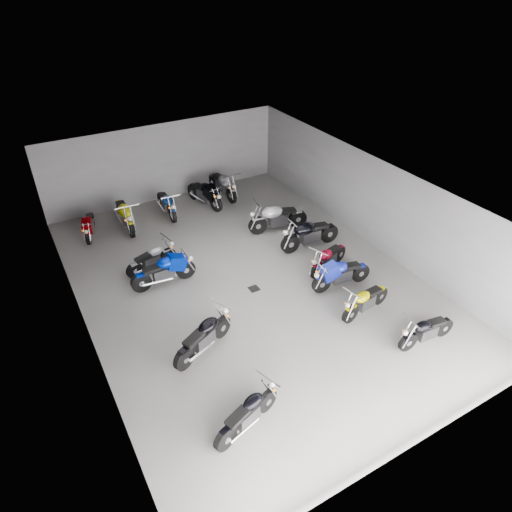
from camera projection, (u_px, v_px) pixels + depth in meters
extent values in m
plane|color=gray|center=(246.00, 281.00, 14.79)|extent=(14.00, 14.00, 0.00)
cube|color=gray|center=(165.00, 162.00, 18.93)|extent=(10.00, 0.10, 3.20)
cube|color=gray|center=(77.00, 289.00, 11.83)|extent=(0.10, 14.00, 3.20)
cube|color=gray|center=(371.00, 201.00, 15.96)|extent=(0.10, 14.00, 3.20)
cube|color=black|center=(245.00, 190.00, 12.99)|extent=(10.00, 14.00, 0.04)
cube|color=black|center=(254.00, 289.00, 14.43)|extent=(0.32, 0.32, 0.01)
cylinder|color=black|center=(267.00, 401.00, 10.50)|extent=(0.59, 0.29, 0.58)
cylinder|color=black|center=(225.00, 438.00, 9.69)|extent=(0.60, 0.31, 0.58)
cube|color=#2D2D30|center=(247.00, 416.00, 10.04)|extent=(0.65, 0.44, 0.37)
ellipsoid|color=black|center=(253.00, 402.00, 10.00)|extent=(0.70, 0.54, 0.33)
cube|color=black|center=(237.00, 417.00, 9.72)|extent=(0.61, 0.41, 0.17)
cylinder|color=black|center=(221.00, 327.00, 12.50)|extent=(0.64, 0.37, 0.64)
cylinder|color=black|center=(184.00, 359.00, 11.54)|extent=(0.65, 0.39, 0.64)
cube|color=#2D2D30|center=(203.00, 339.00, 11.97)|extent=(0.72, 0.53, 0.40)
ellipsoid|color=black|center=(208.00, 326.00, 11.94)|extent=(0.78, 0.64, 0.36)
cube|color=black|center=(194.00, 339.00, 11.60)|extent=(0.67, 0.50, 0.18)
cylinder|color=black|center=(186.00, 269.00, 14.75)|extent=(0.65, 0.15, 0.65)
cylinder|color=black|center=(141.00, 283.00, 14.17)|extent=(0.65, 0.17, 0.65)
cube|color=#2D2D30|center=(164.00, 273.00, 14.40)|extent=(0.67, 0.32, 0.41)
ellipsoid|color=#001B9E|center=(169.00, 263.00, 14.31)|extent=(0.70, 0.42, 0.37)
cube|color=black|center=(152.00, 269.00, 14.11)|extent=(0.62, 0.30, 0.18)
cylinder|color=black|center=(168.00, 256.00, 15.49)|extent=(0.58, 0.23, 0.56)
cylinder|color=black|center=(135.00, 270.00, 14.78)|extent=(0.58, 0.25, 0.56)
cube|color=#2D2D30|center=(151.00, 261.00, 15.08)|extent=(0.62, 0.38, 0.35)
ellipsoid|color=#ACACB3|center=(155.00, 251.00, 15.03)|extent=(0.66, 0.47, 0.32)
cube|color=black|center=(143.00, 258.00, 14.79)|extent=(0.58, 0.36, 0.16)
cylinder|color=black|center=(408.00, 342.00, 12.08)|extent=(0.57, 0.15, 0.57)
cylinder|color=black|center=(444.00, 327.00, 12.55)|extent=(0.57, 0.17, 0.57)
cube|color=#2D2D30|center=(427.00, 332.00, 12.27)|extent=(0.59, 0.30, 0.35)
ellipsoid|color=black|center=(423.00, 326.00, 12.04)|extent=(0.62, 0.39, 0.32)
cube|color=black|center=(437.00, 322.00, 12.24)|extent=(0.55, 0.28, 0.16)
cylinder|color=black|center=(350.00, 314.00, 13.00)|extent=(0.60, 0.21, 0.58)
cylinder|color=black|center=(380.00, 295.00, 13.69)|extent=(0.60, 0.23, 0.58)
cube|color=#2D2D30|center=(366.00, 302.00, 13.30)|extent=(0.63, 0.36, 0.36)
ellipsoid|color=#BDB400|center=(362.00, 297.00, 13.03)|extent=(0.67, 0.46, 0.33)
cube|color=black|center=(373.00, 291.00, 13.30)|extent=(0.59, 0.34, 0.17)
cylinder|color=black|center=(321.00, 284.00, 14.14)|extent=(0.64, 0.19, 0.63)
cylinder|color=black|center=(360.00, 273.00, 14.61)|extent=(0.65, 0.21, 0.63)
cube|color=#2D2D30|center=(341.00, 276.00, 14.32)|extent=(0.67, 0.36, 0.40)
ellipsoid|color=#1827AF|center=(336.00, 269.00, 14.07)|extent=(0.71, 0.46, 0.36)
cube|color=black|center=(351.00, 266.00, 14.27)|extent=(0.63, 0.34, 0.18)
cylinder|color=black|center=(317.00, 271.00, 14.75)|extent=(0.59, 0.30, 0.59)
cylinder|color=black|center=(339.00, 253.00, 15.58)|extent=(0.60, 0.32, 0.59)
cube|color=#2D2D30|center=(329.00, 260.00, 15.11)|extent=(0.65, 0.45, 0.37)
ellipsoid|color=maroon|center=(326.00, 255.00, 14.83)|extent=(0.71, 0.55, 0.33)
cube|color=black|center=(334.00, 249.00, 15.15)|extent=(0.61, 0.42, 0.17)
cylinder|color=black|center=(290.00, 244.00, 15.97)|extent=(0.72, 0.19, 0.71)
cylinder|color=black|center=(329.00, 233.00, 16.56)|extent=(0.72, 0.21, 0.71)
cube|color=#2D2D30|center=(310.00, 236.00, 16.21)|extent=(0.74, 0.38, 0.44)
ellipsoid|color=black|center=(305.00, 229.00, 15.92)|extent=(0.78, 0.49, 0.40)
cube|color=black|center=(319.00, 226.00, 16.16)|extent=(0.70, 0.35, 0.20)
cylinder|color=black|center=(258.00, 225.00, 17.03)|extent=(0.73, 0.27, 0.71)
cylinder|color=black|center=(297.00, 219.00, 17.47)|extent=(0.73, 0.30, 0.71)
cube|color=#2D2D30|center=(278.00, 219.00, 17.19)|extent=(0.77, 0.46, 0.45)
ellipsoid|color=#9B9A9E|center=(272.00, 212.00, 16.92)|extent=(0.83, 0.58, 0.40)
cube|color=black|center=(287.00, 211.00, 17.11)|extent=(0.72, 0.43, 0.20)
cylinder|color=black|center=(89.00, 237.00, 16.47)|extent=(0.28, 0.57, 0.56)
cylinder|color=black|center=(92.00, 220.00, 17.51)|extent=(0.30, 0.58, 0.56)
cube|color=#2D2D30|center=(90.00, 227.00, 16.94)|extent=(0.43, 0.63, 0.35)
ellipsoid|color=#830407|center=(88.00, 223.00, 16.62)|extent=(0.52, 0.68, 0.32)
cube|color=black|center=(89.00, 217.00, 17.03)|extent=(0.40, 0.59, 0.16)
cylinder|color=black|center=(131.00, 228.00, 16.85)|extent=(0.18, 0.72, 0.72)
cylinder|color=black|center=(120.00, 210.00, 18.05)|extent=(0.20, 0.72, 0.72)
cube|color=#2D2D30|center=(125.00, 216.00, 17.39)|extent=(0.37, 0.74, 0.45)
ellipsoid|color=#DDE60C|center=(125.00, 211.00, 17.01)|extent=(0.48, 0.78, 0.40)
cube|color=black|center=(121.00, 205.00, 17.48)|extent=(0.34, 0.70, 0.20)
cylinder|color=black|center=(173.00, 215.00, 17.79)|extent=(0.15, 0.63, 0.63)
cylinder|color=black|center=(161.00, 200.00, 18.83)|extent=(0.17, 0.63, 0.63)
cube|color=#2D2D30|center=(167.00, 205.00, 18.26)|extent=(0.32, 0.65, 0.39)
ellipsoid|color=navy|center=(168.00, 200.00, 17.92)|extent=(0.42, 0.68, 0.35)
cube|color=black|center=(163.00, 196.00, 18.33)|extent=(0.30, 0.61, 0.18)
cylinder|color=black|center=(216.00, 204.00, 18.51)|extent=(0.28, 0.69, 0.68)
cylinder|color=black|center=(194.00, 192.00, 19.45)|extent=(0.31, 0.70, 0.68)
cube|color=#2D2D30|center=(205.00, 195.00, 18.92)|extent=(0.46, 0.74, 0.42)
ellipsoid|color=black|center=(207.00, 190.00, 18.59)|extent=(0.57, 0.80, 0.38)
cube|color=black|center=(199.00, 186.00, 18.96)|extent=(0.43, 0.69, 0.19)
cylinder|color=black|center=(232.00, 195.00, 19.14)|extent=(0.17, 0.70, 0.70)
cylinder|color=black|center=(214.00, 182.00, 20.24)|extent=(0.19, 0.70, 0.70)
cube|color=#2D2D30|center=(223.00, 186.00, 19.63)|extent=(0.36, 0.72, 0.44)
ellipsoid|color=#A19FA6|center=(225.00, 181.00, 19.27)|extent=(0.47, 0.76, 0.39)
cube|color=black|center=(218.00, 177.00, 19.70)|extent=(0.33, 0.68, 0.20)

